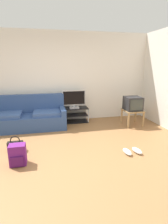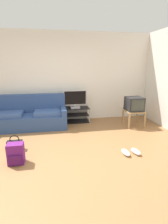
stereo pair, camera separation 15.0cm
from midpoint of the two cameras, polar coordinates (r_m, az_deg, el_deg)
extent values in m
cube|color=olive|center=(3.56, -8.33, -14.62)|extent=(9.00, 9.80, 0.02)
cube|color=silver|center=(5.55, -10.78, 10.81)|extent=(9.00, 0.10, 2.70)
cube|color=navy|center=(5.19, -18.34, -3.02)|extent=(2.06, 0.84, 0.39)
cube|color=navy|center=(5.39, -18.41, 2.62)|extent=(2.06, 0.20, 0.52)
cube|color=navy|center=(5.09, -7.84, 0.56)|extent=(0.14, 0.84, 0.17)
cube|color=#365289|center=(5.16, -24.86, -0.93)|extent=(0.82, 0.59, 0.10)
cube|color=#365289|center=(5.03, -12.23, -0.24)|extent=(0.82, 0.59, 0.10)
cube|color=black|center=(5.45, -4.06, 1.25)|extent=(0.85, 0.43, 0.02)
cube|color=black|center=(5.50, -4.02, -0.93)|extent=(0.82, 0.42, 0.02)
cube|color=black|center=(5.57, -3.98, -3.06)|extent=(0.85, 0.43, 0.02)
cylinder|color=#B7B7BC|center=(5.27, -8.12, -1.78)|extent=(0.03, 0.03, 0.45)
cylinder|color=#B7B7BC|center=(5.39, 0.63, -1.26)|extent=(0.03, 0.03, 0.45)
cylinder|color=#B7B7BC|center=(5.66, -8.44, -0.61)|extent=(0.03, 0.03, 0.45)
cylinder|color=#B7B7BC|center=(5.77, -0.27, -0.14)|extent=(0.03, 0.03, 0.45)
cube|color=#B2B2B7|center=(5.42, -4.03, 1.55)|extent=(0.29, 0.22, 0.05)
cube|color=#B2B2B7|center=(5.41, -4.04, 2.01)|extent=(0.05, 0.04, 0.04)
cube|color=#B2B2B7|center=(5.36, -4.09, 4.62)|extent=(0.71, 0.04, 0.46)
cube|color=black|center=(5.34, -4.06, 4.57)|extent=(0.65, 0.01, 0.40)
cube|color=#9E7A4C|center=(5.31, 14.68, 0.46)|extent=(0.52, 0.52, 0.03)
cube|color=#9E7A4C|center=(5.08, 13.35, -2.82)|extent=(0.04, 0.04, 0.43)
cube|color=#9E7A4C|center=(5.29, 17.83, -2.44)|extent=(0.04, 0.04, 0.43)
cube|color=#9E7A4C|center=(5.47, 11.31, -1.40)|extent=(0.04, 0.04, 0.43)
cube|color=#9E7A4C|center=(5.67, 15.56, -1.09)|extent=(0.04, 0.04, 0.43)
cube|color=#232326|center=(5.28, 14.73, 2.70)|extent=(0.46, 0.43, 0.39)
cube|color=#333833|center=(5.09, 15.83, 2.17)|extent=(0.37, 0.01, 0.30)
cube|color=#661E70|center=(3.46, -21.83, -12.71)|extent=(0.28, 0.20, 0.39)
cube|color=#4C1654|center=(3.39, -22.02, -14.63)|extent=(0.22, 0.04, 0.17)
cylinder|color=#4C1654|center=(3.57, -22.85, -11.57)|extent=(0.04, 0.04, 0.31)
cylinder|color=#4C1654|center=(3.54, -20.27, -11.52)|extent=(0.04, 0.04, 0.31)
cube|color=black|center=(4.01, -22.29, -10.25)|extent=(0.31, 0.11, 0.20)
torus|color=black|center=(3.96, -22.48, -8.51)|extent=(0.19, 0.02, 0.19)
ellipsoid|color=white|center=(3.72, 12.66, -12.45)|extent=(0.15, 0.29, 0.09)
ellipsoid|color=white|center=(3.81, 15.69, -11.97)|extent=(0.17, 0.30, 0.09)
camera|label=1|loc=(0.08, -90.97, -0.26)|focal=28.26mm
camera|label=2|loc=(0.08, 89.03, 0.26)|focal=28.26mm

